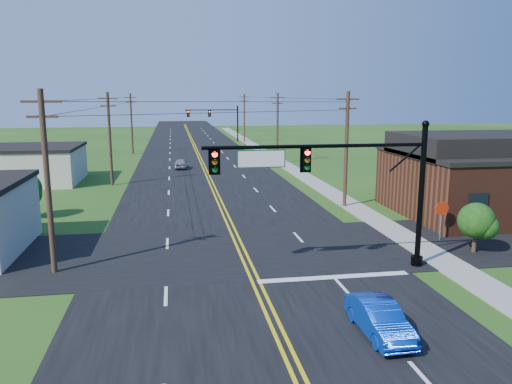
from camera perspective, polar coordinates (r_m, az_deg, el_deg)
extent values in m
plane|color=#1D4814|center=(17.64, 3.33, -18.52)|extent=(260.00, 260.00, 0.00)
cube|color=black|center=(65.63, -6.35, 3.33)|extent=(16.00, 220.00, 0.04)
cube|color=black|center=(28.53, -2.02, -6.70)|extent=(70.00, 10.00, 0.04)
cube|color=gray|center=(57.36, 4.76, 2.28)|extent=(2.00, 160.00, 0.08)
cylinder|color=black|center=(26.53, 18.32, -0.63)|extent=(0.28, 0.28, 7.20)
cylinder|color=black|center=(27.37, 17.90, -7.51)|extent=(0.60, 0.60, 0.50)
sphere|color=black|center=(26.07, 18.81, 7.36)|extent=(0.36, 0.36, 0.36)
cylinder|color=black|center=(24.06, 6.98, 5.22)|extent=(11.00, 0.18, 0.18)
cube|color=#04571D|center=(23.50, 0.61, 3.81)|extent=(2.30, 0.06, 0.85)
cylinder|color=black|center=(95.88, -2.11, 7.94)|extent=(0.28, 0.28, 7.20)
cylinder|color=black|center=(96.12, -2.10, 5.94)|extent=(0.60, 0.60, 0.50)
sphere|color=black|center=(95.76, -2.13, 10.15)|extent=(0.36, 0.36, 0.36)
cylinder|color=black|center=(95.27, -5.14, 9.32)|extent=(10.00, 0.18, 0.18)
cube|color=#04571D|center=(95.10, -7.08, 8.95)|extent=(2.30, 0.06, 0.85)
cube|color=#562818|center=(40.98, 25.65, 0.79)|extent=(14.00, 11.00, 4.40)
cube|color=black|center=(40.68, 25.93, 4.05)|extent=(14.20, 11.20, 0.30)
cube|color=beige|center=(55.63, -25.61, 2.69)|extent=(12.00, 9.00, 3.40)
cube|color=black|center=(55.42, -25.77, 4.58)|extent=(12.20, 9.20, 0.30)
cylinder|color=#3B261B|center=(26.01, -22.71, 0.87)|extent=(0.28, 0.28, 9.00)
cube|color=#3B261B|center=(25.68, -23.36, 9.47)|extent=(1.80, 0.12, 0.12)
cube|color=#3B261B|center=(25.69, -23.24, 7.91)|extent=(1.40, 0.12, 0.12)
cylinder|color=#3B261B|center=(50.49, -16.36, 5.79)|extent=(0.28, 0.28, 9.00)
cube|color=#3B261B|center=(50.32, -16.60, 10.21)|extent=(1.80, 0.12, 0.12)
cube|color=#3B261B|center=(50.33, -16.56, 9.42)|extent=(1.40, 0.12, 0.12)
cylinder|color=#3B261B|center=(77.31, -14.04, 7.56)|extent=(0.28, 0.28, 9.00)
cube|color=#3B261B|center=(77.19, -14.18, 10.44)|extent=(1.80, 0.12, 0.12)
cube|color=#3B261B|center=(77.20, -14.15, 9.93)|extent=(1.40, 0.12, 0.12)
cylinder|color=#3B261B|center=(39.49, 10.28, 4.73)|extent=(0.28, 0.28, 9.00)
cube|color=#3B261B|center=(39.27, 10.47, 10.39)|extent=(1.80, 0.12, 0.12)
cube|color=#3B261B|center=(39.28, 10.44, 9.37)|extent=(1.40, 0.12, 0.12)
cylinder|color=#3B261B|center=(64.48, 2.46, 7.25)|extent=(0.28, 0.28, 9.00)
cube|color=#3B261B|center=(64.34, 2.49, 10.72)|extent=(1.80, 0.12, 0.12)
cube|color=#3B261B|center=(64.35, 2.49, 10.10)|extent=(1.40, 0.12, 0.12)
cylinder|color=#3B261B|center=(94.00, -1.35, 8.43)|extent=(0.28, 0.28, 9.00)
cube|color=#3B261B|center=(93.90, -1.36, 10.81)|extent=(1.80, 0.12, 0.12)
cube|color=#3B261B|center=(93.91, -1.35, 10.38)|extent=(1.40, 0.12, 0.12)
cylinder|color=#3B261B|center=(46.01, 15.74, 0.86)|extent=(0.24, 0.24, 1.85)
sphere|color=#103A0E|center=(45.76, 15.85, 2.93)|extent=(3.00, 3.00, 3.00)
cylinder|color=#3B261B|center=(30.56, 23.70, -5.19)|extent=(0.24, 0.24, 1.32)
sphere|color=#103A0E|center=(30.27, 23.87, -3.00)|extent=(2.00, 2.00, 2.00)
cylinder|color=#3B261B|center=(39.23, -24.81, -1.68)|extent=(0.24, 0.24, 1.54)
sphere|color=#103A0E|center=(38.97, -24.97, 0.33)|extent=(2.40, 2.40, 2.40)
imported|color=#0837B7|center=(19.36, 13.89, -13.95)|extent=(1.42, 3.82, 1.25)
imported|color=#A4A4A8|center=(60.64, -8.62, 3.21)|extent=(1.52, 3.61, 1.22)
cylinder|color=slate|center=(32.15, 20.37, -3.27)|extent=(0.08, 0.08, 2.30)
cylinder|color=#B1260A|center=(31.93, 20.50, -1.76)|extent=(0.88, 0.07, 0.88)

